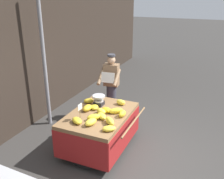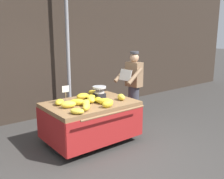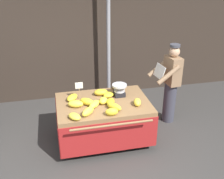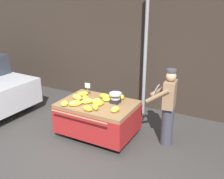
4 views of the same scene
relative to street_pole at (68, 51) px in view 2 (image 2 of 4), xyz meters
The scene contains 21 objects.
ground_plane 3.15m from the street_pole, 101.12° to the right, with size 60.00×60.00×0.00m, color #383533.
back_wall 0.73m from the street_pole, 135.31° to the left, with size 16.00×0.24×3.64m, color #332821.
street_pole is the anchor object (origin of this frame).
banana_cart 2.04m from the street_pole, 105.43° to the right, with size 1.71×1.38×0.83m.
weighing_scale 1.66m from the street_pole, 94.11° to the right, with size 0.28×0.28×0.24m.
price_sign 1.80m from the street_pole, 120.76° to the right, with size 0.14×0.01×0.34m.
banana_bunch_0 1.99m from the street_pole, 101.03° to the right, with size 0.15×0.24×0.10m, color gold.
banana_bunch_1 2.08m from the street_pole, 86.63° to the right, with size 0.13×0.22×0.12m, color yellow.
banana_bunch_2 2.34m from the street_pole, 100.70° to the right, with size 0.13×0.22×0.13m, color yellow.
banana_bunch_3 2.34m from the street_pole, 111.11° to the right, with size 0.12×0.29×0.13m, color yellow.
banana_bunch_4 1.66m from the street_pole, 107.99° to the right, with size 0.16×0.27×0.12m, color gold.
banana_bunch_5 2.03m from the street_pole, 114.01° to the right, with size 0.14×0.29×0.12m, color yellow.
banana_bunch_6 2.15m from the street_pole, 119.09° to the right, with size 0.15×0.27×0.13m, color yellow.
banana_bunch_7 1.95m from the street_pole, 105.23° to the right, with size 0.14×0.22×0.12m, color yellow.
banana_bunch_8 1.95m from the street_pole, 124.56° to the right, with size 0.16×0.28×0.10m, color yellow.
banana_bunch_9 2.17m from the street_pole, 99.38° to the right, with size 0.12×0.30×0.12m, color yellow.
banana_bunch_10 1.72m from the street_pole, 102.18° to the right, with size 0.17×0.22×0.09m, color yellow.
banana_bunch_11 2.51m from the street_pole, 115.61° to the right, with size 0.15×0.25×0.10m, color yellow.
banana_bunch_12 2.09m from the street_pole, 109.63° to the right, with size 0.14×0.28×0.11m, color yellow.
banana_bunch_13 1.47m from the street_pole, 94.10° to the right, with size 0.14×0.23×0.10m, color gold.
vendor_person 1.84m from the street_pole, 50.79° to the right, with size 0.61×0.56×1.71m.
Camera 2 is at (-2.54, -3.05, 2.15)m, focal length 40.79 mm.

